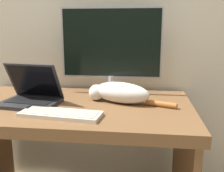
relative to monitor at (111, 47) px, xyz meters
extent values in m
cube|color=beige|center=(-0.18, 0.18, 0.26)|extent=(6.40, 0.06, 2.60)
cube|color=brown|center=(-0.18, -0.27, -0.34)|extent=(1.34, 0.77, 0.06)
cube|color=brown|center=(0.45, -0.27, -0.70)|extent=(0.04, 0.71, 0.67)
cylinder|color=#B2B2B7|center=(0.00, 0.00, -0.30)|extent=(0.18, 0.18, 0.02)
cylinder|color=#B2B2B7|center=(0.00, 0.00, -0.24)|extent=(0.04, 0.04, 0.10)
cube|color=#B2B2B7|center=(0.00, 0.00, 0.03)|extent=(0.65, 0.02, 0.45)
cube|color=black|center=(0.00, -0.01, 0.03)|extent=(0.63, 0.01, 0.43)
cube|color=#232326|center=(-0.43, -0.32, -0.30)|extent=(0.35, 0.28, 0.02)
cube|color=black|center=(-0.43, -0.30, -0.29)|extent=(0.28, 0.17, 0.00)
cube|color=#232326|center=(-0.42, -0.25, -0.18)|extent=(0.33, 0.16, 0.22)
cube|color=black|center=(-0.43, -0.26, -0.18)|extent=(0.30, 0.14, 0.19)
cube|color=beige|center=(-0.20, -0.48, -0.30)|extent=(0.42, 0.19, 0.02)
cube|color=#ABA393|center=(-0.20, -0.48, -0.29)|extent=(0.39, 0.16, 0.00)
ellipsoid|color=silver|center=(0.08, -0.21, -0.25)|extent=(0.38, 0.25, 0.12)
ellipsoid|color=#AD662D|center=(0.10, -0.21, -0.21)|extent=(0.18, 0.15, 0.05)
sphere|color=silver|center=(-0.07, -0.17, -0.26)|extent=(0.10, 0.10, 0.10)
cone|color=#AD662D|center=(-0.09, -0.16, -0.22)|extent=(0.04, 0.04, 0.03)
cone|color=#AD662D|center=(-0.05, -0.18, -0.22)|extent=(0.04, 0.04, 0.03)
cylinder|color=#AD662D|center=(0.31, -0.27, -0.29)|extent=(0.18, 0.09, 0.03)
camera|label=1|loc=(0.21, -1.69, 0.13)|focal=42.00mm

